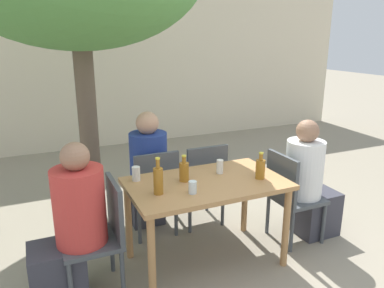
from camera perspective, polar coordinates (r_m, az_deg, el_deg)
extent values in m
plane|color=gray|center=(3.55, 2.06, -17.33)|extent=(30.00, 30.00, 0.00)
cube|color=beige|center=(6.85, -13.08, 11.20)|extent=(10.00, 0.08, 2.80)
cylinder|color=brown|center=(4.24, -15.47, 2.11)|extent=(0.21, 0.21, 1.93)
cube|color=#B27F4C|center=(3.19, 2.19, -6.05)|extent=(1.33, 0.79, 0.04)
cylinder|color=#B27F4C|center=(2.90, -6.14, -17.29)|extent=(0.06, 0.06, 0.73)
cylinder|color=#B27F4C|center=(3.40, 14.12, -12.28)|extent=(0.06, 0.06, 0.73)
cylinder|color=#B27F4C|center=(3.46, -9.65, -11.49)|extent=(0.06, 0.06, 0.73)
cylinder|color=#B27F4C|center=(3.89, 8.05, -8.14)|extent=(0.06, 0.06, 0.73)
cube|color=#474C51|center=(3.08, -15.15, -14.17)|extent=(0.44, 0.44, 0.04)
cube|color=#474C51|center=(2.99, -11.67, -9.56)|extent=(0.04, 0.44, 0.45)
cylinder|color=#474C51|center=(3.34, -18.74, -16.38)|extent=(0.04, 0.04, 0.42)
cylinder|color=#474C51|center=(3.02, -17.97, -20.11)|extent=(0.04, 0.04, 0.42)
cylinder|color=#474C51|center=(3.38, -12.10, -15.43)|extent=(0.04, 0.04, 0.42)
cylinder|color=#474C51|center=(3.06, -10.51, -18.98)|extent=(0.04, 0.04, 0.42)
cube|color=#474C51|center=(3.82, 15.67, -7.95)|extent=(0.44, 0.44, 0.04)
cube|color=#474C51|center=(3.61, 13.49, -5.05)|extent=(0.04, 0.44, 0.45)
cylinder|color=#474C51|center=(3.91, 19.40, -11.39)|extent=(0.04, 0.04, 0.42)
cylinder|color=#474C51|center=(4.16, 15.82, -9.33)|extent=(0.04, 0.04, 0.42)
cylinder|color=#474C51|center=(3.68, 14.94, -12.80)|extent=(0.04, 0.04, 0.42)
cylinder|color=#474C51|center=(3.94, 11.48, -10.48)|extent=(0.04, 0.04, 0.42)
cube|color=#474C51|center=(3.84, -6.20, -7.28)|extent=(0.44, 0.44, 0.04)
cube|color=#474C51|center=(3.57, -5.33, -4.90)|extent=(0.44, 0.04, 0.45)
cylinder|color=#474C51|center=(4.15, -4.40, -8.77)|extent=(0.04, 0.04, 0.42)
cylinder|color=#474C51|center=(4.05, -9.53, -9.60)|extent=(0.04, 0.04, 0.42)
cylinder|color=#474C51|center=(3.83, -2.45, -11.00)|extent=(0.04, 0.04, 0.42)
cylinder|color=#474C51|center=(3.73, -8.02, -11.99)|extent=(0.04, 0.04, 0.42)
cube|color=#474C51|center=(4.02, 1.08, -6.09)|extent=(0.44, 0.44, 0.04)
cube|color=#474C51|center=(3.76, 2.38, -3.73)|extent=(0.44, 0.04, 0.45)
cylinder|color=#474C51|center=(4.34, 2.29, -7.58)|extent=(0.04, 0.04, 0.42)
cylinder|color=#474C51|center=(4.20, -2.42, -8.43)|extent=(0.04, 0.04, 0.42)
cylinder|color=#474C51|center=(4.03, 4.70, -9.56)|extent=(0.04, 0.04, 0.42)
cylinder|color=#474C51|center=(3.88, -0.33, -10.59)|extent=(0.04, 0.04, 0.42)
cube|color=#383842|center=(3.17, -19.73, -18.05)|extent=(0.40, 0.34, 0.45)
cylinder|color=#C63833|center=(2.93, -16.77, -9.07)|extent=(0.38, 0.38, 0.59)
sphere|color=#936B51|center=(2.79, -17.42, -1.83)|extent=(0.21, 0.21, 0.21)
cube|color=#383842|center=(4.07, 18.33, -9.88)|extent=(0.40, 0.32, 0.45)
cylinder|color=white|center=(3.75, 16.73, -3.64)|extent=(0.36, 0.36, 0.55)
sphere|color=#936B51|center=(3.64, 17.20, 1.90)|extent=(0.21, 0.21, 0.21)
cube|color=#383842|center=(4.15, -7.23, -8.58)|extent=(0.34, 0.40, 0.45)
cylinder|color=navy|center=(3.78, -6.63, -2.63)|extent=(0.38, 0.38, 0.59)
sphere|color=tan|center=(3.67, -6.83, 3.20)|extent=(0.23, 0.23, 0.23)
cylinder|color=#9E661E|center=(2.92, -5.16, -5.66)|extent=(0.08, 0.08, 0.21)
cylinder|color=#9E661E|center=(2.87, -5.24, -3.02)|extent=(0.03, 0.03, 0.07)
cylinder|color=gold|center=(2.85, -5.26, -2.20)|extent=(0.04, 0.04, 0.01)
cylinder|color=#9E661E|center=(3.16, -1.22, -4.29)|extent=(0.08, 0.08, 0.16)
cylinder|color=#9E661E|center=(3.13, -1.23, -2.42)|extent=(0.03, 0.03, 0.06)
cylinder|color=gold|center=(3.12, -1.23, -1.83)|extent=(0.04, 0.04, 0.01)
cylinder|color=#9E661E|center=(3.27, 10.37, -3.82)|extent=(0.08, 0.08, 0.17)
cylinder|color=#9E661E|center=(3.23, 10.47, -1.96)|extent=(0.03, 0.03, 0.06)
cylinder|color=gold|center=(3.22, 10.50, -1.37)|extent=(0.04, 0.04, 0.01)
cylinder|color=silver|center=(2.94, 0.10, -6.61)|extent=(0.07, 0.07, 0.10)
cylinder|color=silver|center=(3.35, 4.26, -3.46)|extent=(0.06, 0.06, 0.13)
cylinder|color=silver|center=(3.21, -8.52, -4.49)|extent=(0.07, 0.07, 0.12)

